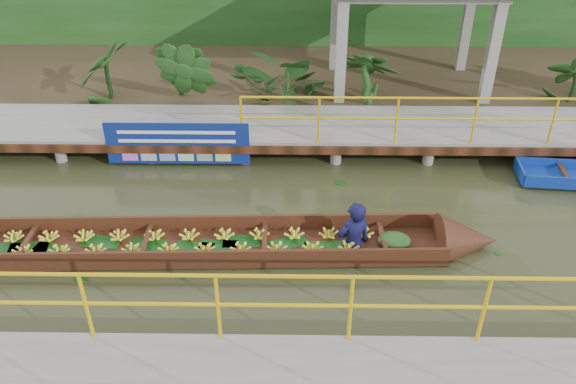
{
  "coord_description": "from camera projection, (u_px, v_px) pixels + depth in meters",
  "views": [
    {
      "loc": [
        0.12,
        -8.05,
        5.9
      ],
      "look_at": [
        -0.0,
        0.5,
        0.6
      ],
      "focal_mm": 35.0,
      "sensor_mm": 36.0,
      "label": 1
    }
  ],
  "objects": [
    {
      "name": "blue_banner",
      "position": [
        177.0,
        143.0,
        11.8
      ],
      "size": [
        3.03,
        0.04,
        0.95
      ],
      "color": "navy",
      "rests_on": "ground"
    },
    {
      "name": "tropical_plants",
      "position": [
        359.0,
        70.0,
        13.82
      ],
      "size": [
        14.16,
        1.16,
        1.46
      ],
      "color": "#154114",
      "rests_on": "ground"
    },
    {
      "name": "far_dock",
      "position": [
        291.0,
        128.0,
        12.62
      ],
      "size": [
        16.0,
        2.06,
        1.66
      ],
      "color": "slate",
      "rests_on": "ground"
    },
    {
      "name": "ground",
      "position": [
        288.0,
        236.0,
        9.95
      ],
      "size": [
        80.0,
        80.0,
        0.0
      ],
      "primitive_type": "plane",
      "color": "#2F3118",
      "rests_on": "ground"
    },
    {
      "name": "land_strip",
      "position": [
        292.0,
        76.0,
        16.21
      ],
      "size": [
        30.0,
        8.0,
        0.45
      ],
      "primitive_type": "cube",
      "color": "#312618",
      "rests_on": "ground"
    },
    {
      "name": "vendor_boat",
      "position": [
        224.0,
        240.0,
        9.47
      ],
      "size": [
        9.96,
        1.33,
        2.11
      ],
      "rotation": [
        0.0,
        0.0,
        0.03
      ],
      "color": "#391E0F",
      "rests_on": "ground"
    }
  ]
}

